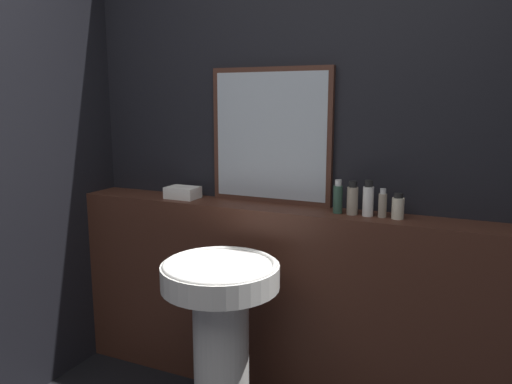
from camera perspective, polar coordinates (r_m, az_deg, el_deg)
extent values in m
cube|color=black|center=(2.58, 4.38, 4.55)|extent=(8.00, 0.06, 2.50)
cube|color=#422319|center=(2.63, 2.99, -12.37)|extent=(2.33, 0.24, 0.99)
cylinder|color=silver|center=(2.33, -3.97, -19.13)|extent=(0.24, 0.24, 0.73)
cylinder|color=silver|center=(2.16, -4.11, -9.55)|extent=(0.51, 0.51, 0.10)
torus|color=silver|center=(2.14, -4.13, -8.29)|extent=(0.49, 0.49, 0.02)
cube|color=#47281E|center=(2.57, 1.72, 6.41)|extent=(0.65, 0.03, 0.69)
cube|color=#B2BCC6|center=(2.56, 1.64, 6.39)|extent=(0.60, 0.02, 0.64)
cube|color=white|center=(2.74, -8.37, -0.06)|extent=(0.17, 0.13, 0.06)
cylinder|color=#2D4C3D|center=(2.38, 9.33, -0.85)|extent=(0.04, 0.04, 0.13)
cylinder|color=silver|center=(2.37, 9.39, 1.04)|extent=(0.03, 0.03, 0.03)
cylinder|color=gray|center=(2.37, 10.96, -1.00)|extent=(0.05, 0.05, 0.13)
cylinder|color=black|center=(2.35, 11.03, 0.88)|extent=(0.04, 0.04, 0.03)
cylinder|color=white|center=(2.35, 12.69, -1.05)|extent=(0.05, 0.05, 0.14)
cylinder|color=black|center=(2.33, 12.77, 0.95)|extent=(0.04, 0.04, 0.03)
cylinder|color=gray|center=(2.34, 14.26, -1.52)|extent=(0.04, 0.04, 0.11)
cylinder|color=silver|center=(2.33, 14.33, 0.09)|extent=(0.03, 0.03, 0.02)
cylinder|color=beige|center=(2.33, 15.91, -1.81)|extent=(0.06, 0.06, 0.10)
cylinder|color=black|center=(2.32, 15.98, -0.39)|extent=(0.04, 0.04, 0.02)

